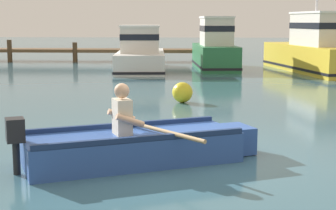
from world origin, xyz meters
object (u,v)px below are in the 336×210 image
(moored_boat_white, at_px, (141,54))
(moored_boat_green, at_px, (215,50))
(moored_boat_yellow, at_px, (315,50))
(mooring_buoy, at_px, (182,92))
(rowboat_with_person, at_px, (137,146))

(moored_boat_white, height_order, moored_boat_green, moored_boat_green)
(moored_boat_yellow, bearing_deg, mooring_buoy, -120.65)
(mooring_buoy, bearing_deg, rowboat_with_person, -94.35)
(moored_boat_yellow, bearing_deg, rowboat_with_person, -111.02)
(rowboat_with_person, xyz_separation_m, mooring_buoy, (0.44, 5.83, 0.01))
(moored_boat_green, bearing_deg, mooring_buoy, -96.18)
(moored_boat_white, relative_size, moored_boat_green, 1.17)
(mooring_buoy, bearing_deg, moored_boat_yellow, 59.35)
(mooring_buoy, bearing_deg, moored_boat_green, 83.82)
(moored_boat_green, bearing_deg, moored_boat_white, -162.71)
(rowboat_with_person, bearing_deg, mooring_buoy, 85.65)
(moored_boat_green, bearing_deg, moored_boat_yellow, -14.76)
(moored_boat_white, relative_size, moored_boat_yellow, 0.81)
(moored_boat_white, xyz_separation_m, moored_boat_green, (3.15, 0.98, 0.14))
(rowboat_with_person, distance_m, moored_boat_green, 15.61)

